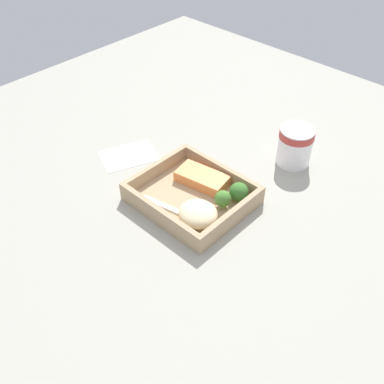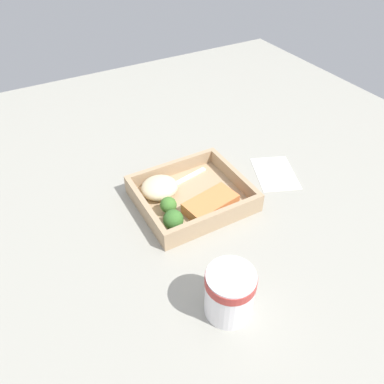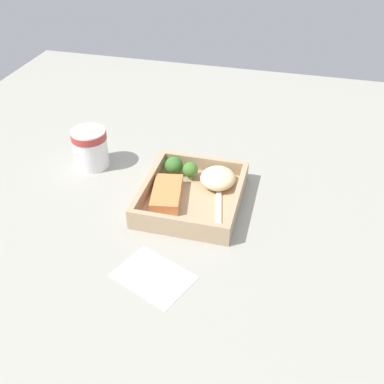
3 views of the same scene
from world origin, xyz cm
name	(u,v)px [view 3 (image 3 of 3)]	position (x,y,z in cm)	size (l,w,h in cm)	color
ground_plane	(192,205)	(0.00, 0.00, -1.00)	(160.00, 160.00, 2.00)	#9C9A8F
takeout_tray	(192,200)	(0.00, 0.00, 0.60)	(24.12, 21.10, 1.20)	tan
tray_rim	(192,191)	(0.00, 0.00, 2.89)	(24.12, 21.10, 3.38)	tan
salmon_fillet	(167,194)	(-1.74, 5.22, 2.47)	(11.80, 6.06, 2.54)	#E58346
mashed_potatoes	(218,178)	(5.93, -4.50, 3.16)	(8.47, 7.99, 3.92)	beige
broccoli_floret_1	(190,170)	(7.00, 2.20, 3.55)	(3.60, 3.60, 4.24)	#88A261
broccoli_floret_2	(174,166)	(7.99, 6.43, 3.40)	(4.24, 4.24, 4.38)	#83AB5E
fork	(219,198)	(1.06, -5.78, 1.42)	(15.82, 4.72, 0.44)	white
paper_cup	(90,146)	(8.26, 27.41, 5.37)	(8.42, 8.42, 9.61)	white
receipt_slip	(154,276)	(-23.17, 1.26, 0.12)	(9.48, 13.50, 0.24)	white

